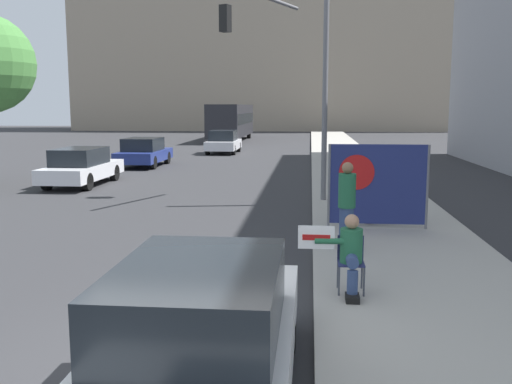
{
  "coord_description": "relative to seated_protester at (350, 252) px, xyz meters",
  "views": [
    {
      "loc": [
        1.59,
        -5.92,
        2.96
      ],
      "look_at": [
        0.45,
        6.1,
        1.15
      ],
      "focal_mm": 40.0,
      "sensor_mm": 36.0,
      "label": 1
    }
  ],
  "objects": [
    {
      "name": "car_on_road_distant",
      "position": [
        -6.13,
        27.62,
        -0.07
      ],
      "size": [
        1.83,
        4.15,
        1.47
      ],
      "color": "silver",
      "rests_on": "ground_plane"
    },
    {
      "name": "protest_banner",
      "position": [
        0.93,
        4.8,
        0.38
      ],
      "size": [
        2.3,
        0.06,
        1.95
      ],
      "color": "slate",
      "rests_on": "sidewalk_curb"
    },
    {
      "name": "car_on_road_midblock",
      "position": [
        -8.88,
        19.32,
        -0.09
      ],
      "size": [
        1.87,
        4.31,
        1.42
      ],
      "color": "navy",
      "rests_on": "ground_plane"
    },
    {
      "name": "parked_car_curbside",
      "position": [
        -1.64,
        -3.24,
        -0.06
      ],
      "size": [
        1.75,
        4.43,
        1.51
      ],
      "color": "white",
      "rests_on": "ground_plane"
    },
    {
      "name": "pedestrian_behind",
      "position": [
        0.82,
        5.35,
        0.27
      ],
      "size": [
        0.34,
        0.34,
        1.78
      ],
      "rotation": [
        0.0,
        0.0,
        4.81
      ],
      "color": "#756651",
      "rests_on": "sidewalk_curb"
    },
    {
      "name": "city_bus_on_road",
      "position": [
        -7.5,
        41.29,
        1.01
      ],
      "size": [
        2.56,
        12.22,
        3.13
      ],
      "color": "#232328",
      "rests_on": "ground_plane"
    },
    {
      "name": "car_on_road_nearest",
      "position": [
        -9.22,
        12.31,
        -0.09
      ],
      "size": [
        1.72,
        4.57,
        1.42
      ],
      "color": "silver",
      "rests_on": "ground_plane"
    },
    {
      "name": "sidewalk_curb",
      "position": [
        1.27,
        12.51,
        -0.72
      ],
      "size": [
        3.6,
        90.0,
        0.16
      ],
      "primitive_type": "cube",
      "color": "#A8A399",
      "rests_on": "ground_plane"
    },
    {
      "name": "jogger_on_sidewalk",
      "position": [
        0.11,
        2.69,
        0.24
      ],
      "size": [
        0.34,
        0.34,
        1.74
      ],
      "rotation": [
        0.0,
        0.0,
        3.19
      ],
      "color": "#334775",
      "rests_on": "sidewalk_curb"
    },
    {
      "name": "traffic_light_pole",
      "position": [
        -1.34,
        9.32,
        3.62
      ],
      "size": [
        3.45,
        3.22,
        6.3
      ],
      "color": "slate",
      "rests_on": "sidewalk_curb"
    },
    {
      "name": "seated_protester",
      "position": [
        0.0,
        0.0,
        0.0
      ],
      "size": [
        1.0,
        0.77,
        1.2
      ],
      "rotation": [
        0.0,
        0.0,
        -0.15
      ],
      "color": "#474C56",
      "rests_on": "sidewalk_curb"
    },
    {
      "name": "ground_plane",
      "position": [
        -2.21,
        -2.49,
        -0.8
      ],
      "size": [
        160.0,
        160.0,
        0.0
      ],
      "primitive_type": "plane",
      "color": "#303033"
    }
  ]
}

